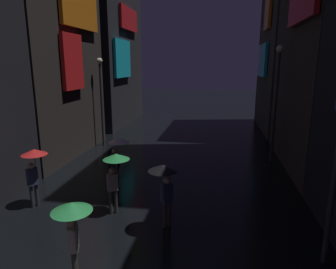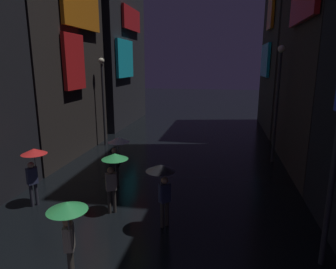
# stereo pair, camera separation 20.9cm
# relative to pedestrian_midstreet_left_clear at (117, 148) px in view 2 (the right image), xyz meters

# --- Properties ---
(building_left_mid) EXTENTS (4.25, 7.56, 14.90)m
(building_left_mid) POSITION_rel_pedestrian_midstreet_left_clear_xyz_m (-5.58, 3.98, 5.79)
(building_left_mid) COLOR #2D2826
(building_left_mid) RESTS_ON ground
(building_left_far) EXTENTS (4.25, 8.90, 20.26)m
(building_left_far) POSITION_rel_pedestrian_midstreet_left_clear_xyz_m (-5.58, 13.66, 8.46)
(building_left_far) COLOR #232328
(building_left_far) RESTS_ON ground
(building_right_far) EXTENTS (4.25, 8.11, 19.12)m
(building_right_far) POSITION_rel_pedestrian_midstreet_left_clear_xyz_m (9.38, 13.26, 7.89)
(building_right_far) COLOR #33302D
(building_right_far) RESTS_ON ground
(pedestrian_midstreet_left_clear) EXTENTS (0.90, 0.90, 2.12)m
(pedestrian_midstreet_left_clear) POSITION_rel_pedestrian_midstreet_left_clear_xyz_m (0.00, 0.00, 0.00)
(pedestrian_midstreet_left_clear) COLOR #38332D
(pedestrian_midstreet_left_clear) RESTS_ON ground
(pedestrian_foreground_right_black) EXTENTS (0.90, 0.90, 2.12)m
(pedestrian_foreground_right_black) POSITION_rel_pedestrian_midstreet_left_clear_xyz_m (2.49, -2.94, 0.00)
(pedestrian_foreground_right_black) COLOR #38332D
(pedestrian_foreground_right_black) RESTS_ON ground
(pedestrian_foreground_left_green) EXTENTS (0.90, 0.90, 2.12)m
(pedestrian_foreground_left_green) POSITION_rel_pedestrian_midstreet_left_clear_xyz_m (0.93, -5.75, 0.00)
(pedestrian_foreground_left_green) COLOR #38332D
(pedestrian_foreground_left_green) RESTS_ON ground
(pedestrian_midstreet_centre_red) EXTENTS (0.90, 0.90, 2.12)m
(pedestrian_midstreet_centre_red) POSITION_rel_pedestrian_midstreet_left_clear_xyz_m (-2.36, -2.17, 0.00)
(pedestrian_midstreet_centre_red) COLOR #2D2D38
(pedestrian_midstreet_centre_red) RESTS_ON ground
(pedestrian_far_right_green) EXTENTS (0.90, 0.90, 2.12)m
(pedestrian_far_right_green) POSITION_rel_pedestrian_midstreet_left_clear_xyz_m (0.67, -2.20, 0.00)
(pedestrian_far_right_green) COLOR #38332D
(pedestrian_far_right_green) RESTS_ON ground
(streetlamp_right_far) EXTENTS (0.36, 0.36, 5.95)m
(streetlamp_right_far) POSITION_rel_pedestrian_midstreet_left_clear_xyz_m (6.90, 4.58, 2.01)
(streetlamp_right_far) COLOR #2D2D33
(streetlamp_right_far) RESTS_ON ground
(streetlamp_left_far) EXTENTS (0.36, 0.36, 5.41)m
(streetlamp_left_far) POSITION_rel_pedestrian_midstreet_left_clear_xyz_m (-3.10, 6.16, 1.73)
(streetlamp_left_far) COLOR #2D2D33
(streetlamp_left_far) RESTS_ON ground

